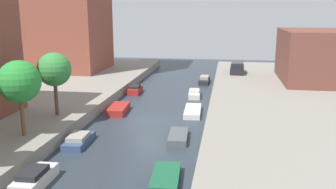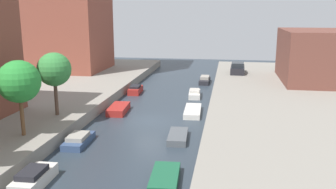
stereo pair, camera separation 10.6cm
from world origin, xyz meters
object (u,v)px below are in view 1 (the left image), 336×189
street_tree_1 (19,82)px  parked_car (237,69)px  street_tree_2 (54,70)px  moored_boat_left_2 (79,140)px  moored_boat_right_2 (178,137)px  moored_boat_right_3 (193,111)px  low_block_right (325,56)px  moored_boat_left_1 (35,178)px  moored_boat_left_4 (135,90)px  moored_boat_right_5 (204,80)px  moored_boat_right_4 (194,94)px  moored_boat_left_3 (119,109)px  moored_boat_right_1 (166,178)px

street_tree_1 → parked_car: size_ratio=1.23×
street_tree_2 → moored_boat_left_2: bearing=-47.6°
moored_boat_right_2 → moored_boat_right_3: bearing=86.9°
low_block_right → moored_boat_left_1: bearing=-126.5°
moored_boat_left_2 → moored_boat_right_3: moored_boat_left_2 is taller
moored_boat_left_4 → moored_boat_right_5: (7.53, 7.48, -0.03)m
moored_boat_right_4 → street_tree_2: bearing=-129.2°
street_tree_2 → moored_boat_right_5: street_tree_2 is taller
street_tree_2 → moored_boat_right_2: street_tree_2 is taller
street_tree_1 → moored_boat_left_1: size_ratio=1.58×
low_block_right → street_tree_2: 31.65m
low_block_right → moored_boat_right_2: low_block_right is taller
moored_boat_left_4 → moored_boat_right_2: size_ratio=0.93×
street_tree_2 → moored_boat_left_3: bearing=53.2°
street_tree_1 → moored_boat_right_4: street_tree_1 is taller
moored_boat_left_1 → moored_boat_left_4: size_ratio=1.05×
street_tree_2 → moored_boat_right_1: size_ratio=1.45×
street_tree_1 → moored_boat_right_3: bearing=45.3°
moored_boat_right_5 → moored_boat_right_3: bearing=-90.4°
street_tree_1 → moored_boat_left_1: (3.50, -5.06, -4.33)m
moored_boat_left_1 → street_tree_2: bearing=109.0°
moored_boat_left_4 → moored_boat_right_1: size_ratio=0.88×
street_tree_1 → street_tree_2: size_ratio=1.01×
moored_boat_left_4 → moored_boat_right_2: 16.37m
moored_boat_left_1 → moored_boat_right_3: bearing=65.6°
parked_car → street_tree_2: bearing=-122.9°
moored_boat_left_4 → street_tree_2: bearing=-103.9°
moored_boat_right_2 → low_block_right: bearing=54.2°
street_tree_1 → moored_boat_right_2: (10.31, 3.56, -4.52)m
moored_boat_left_2 → moored_boat_right_1: (7.20, -4.95, -0.07)m
street_tree_2 → moored_boat_right_1: bearing=-39.3°
moored_boat_left_1 → moored_boat_left_4: 23.39m
moored_boat_right_1 → street_tree_2: bearing=140.7°
moored_boat_right_2 → moored_boat_right_3: size_ratio=0.77×
low_block_right → moored_boat_left_4: bearing=-164.9°
moored_boat_left_2 → moored_boat_right_4: size_ratio=0.99×
moored_boat_right_1 → moored_boat_left_3: bearing=116.7°
low_block_right → street_tree_1: low_block_right is taller
moored_boat_right_2 → moored_boat_right_5: 22.25m
moored_boat_left_2 → moored_boat_left_3: bearing=87.6°
street_tree_2 → parked_car: 27.87m
low_block_right → moored_boat_left_2: low_block_right is taller
moored_boat_left_3 → street_tree_2: bearing=-126.8°
moored_boat_left_3 → moored_boat_right_4: 9.96m
moored_boat_left_3 → moored_boat_right_2: (6.59, -6.55, -0.08)m
street_tree_2 → moored_boat_right_5: 23.73m
moored_boat_left_2 → low_block_right: bearing=46.2°
street_tree_2 → moored_boat_left_1: street_tree_2 is taller
moored_boat_left_2 → moored_boat_right_5: size_ratio=0.92×
moored_boat_right_1 → moored_boat_left_1: bearing=-167.4°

